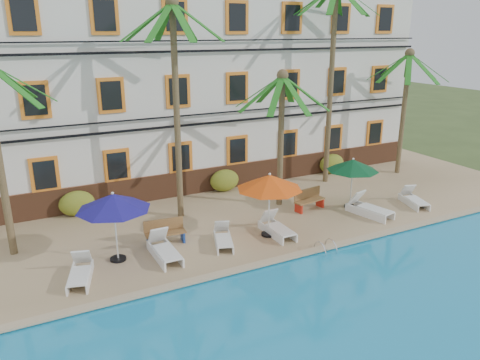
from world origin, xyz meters
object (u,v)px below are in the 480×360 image
umbrella_green (353,165)px  bench_right (309,199)px  lounger_b (164,250)px  bench_left (165,231)px  lounger_a (80,272)px  lounger_c (223,238)px  lounger_f (414,199)px  palm_e (405,94)px  palm_b (175,83)px  lounger_d (277,228)px  palm_c (281,118)px  palm_d (332,60)px  lounger_e (369,208)px  pool_ladder (325,250)px  umbrella_blue (113,202)px  umbrella_red (270,182)px

umbrella_green → bench_right: 2.45m
lounger_b → bench_left: bearing=69.6°
lounger_a → bench_left: 3.60m
lounger_c → lounger_f: (9.53, -0.21, 0.01)m
palm_e → bench_right: 8.98m
palm_b → lounger_d: size_ratio=4.66×
palm_c → palm_e: (8.56, 1.25, 0.40)m
palm_d → lounger_e: (-1.22, -4.69, -5.91)m
palm_c → bench_left: bearing=-165.4°
palm_b → pool_ladder: 8.64m
palm_b → palm_e: size_ratio=1.32×
palm_d → bench_left: 11.97m
lounger_b → palm_d: bearing=23.3°
lounger_d → bench_right: size_ratio=1.23×
palm_e → lounger_b: 15.99m
palm_d → bench_right: palm_d is taller
palm_b → palm_d: size_ratio=0.90×
umbrella_blue → lounger_f: 13.47m
umbrella_blue → lounger_a: (-1.39, -0.85, -1.87)m
lounger_a → bench_left: bench_left is taller
lounger_a → pool_ladder: 8.51m
pool_ladder → umbrella_blue: bearing=158.8°
palm_b → umbrella_green: (7.18, -2.49, -3.68)m
umbrella_green → pool_ladder: (-3.63, -3.01, -1.96)m
lounger_d → bench_right: bearing=32.1°
lounger_c → palm_e: bearing=17.2°
umbrella_blue → lounger_e: bearing=-4.2°
lounger_e → palm_b: bearing=153.6°
lounger_b → lounger_c: bearing=-0.2°
umbrella_blue → lounger_f: size_ratio=1.34×
palm_d → palm_e: size_ratio=1.47×
palm_b → bench_left: bearing=-122.6°
lounger_d → bench_right: (2.69, 1.69, 0.18)m
lounger_b → pool_ladder: lounger_b is taller
umbrella_blue → lounger_f: (13.31, -0.78, -1.88)m
palm_d → bench_right: 7.18m
lounger_f → umbrella_green: bearing=158.1°
palm_b → lounger_f: 11.86m
palm_b → umbrella_green: 8.44m
palm_d → umbrella_red: palm_d is taller
pool_ladder → lounger_b: bearing=158.6°
umbrella_blue → lounger_c: umbrella_blue is taller
palm_d → lounger_f: palm_d is taller
lounger_b → lounger_f: 11.81m
lounger_b → lounger_f: lounger_b is taller
lounger_a → umbrella_green: bearing=5.6°
lounger_e → palm_c: bearing=133.6°
umbrella_red → bench_right: umbrella_red is taller
palm_c → umbrella_blue: palm_c is taller
palm_d → bench_left: size_ratio=6.47×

